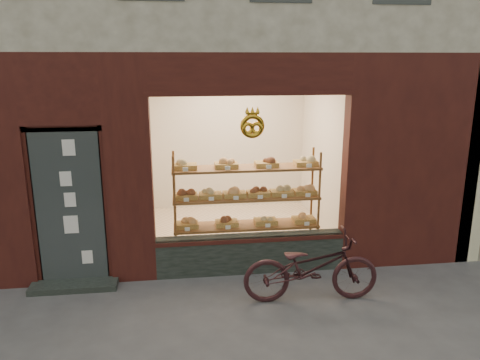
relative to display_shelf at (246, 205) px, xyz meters
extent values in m
cube|color=#353C38|center=(0.00, -0.42, -0.60)|extent=(2.70, 0.25, 0.55)
cube|color=#303637|center=(-2.45, -0.49, 0.23)|extent=(0.90, 0.04, 2.15)
cube|color=#353C38|center=(-2.45, -0.65, -0.83)|extent=(1.15, 0.35, 0.08)
torus|color=#BD871D|center=(0.00, -0.53, 1.28)|extent=(0.33, 0.07, 0.33)
cube|color=brown|center=(0.00, 0.00, -0.82)|extent=(2.20, 0.45, 0.04)
cube|color=brown|center=(0.00, 0.00, -0.32)|extent=(2.20, 0.45, 0.03)
cube|color=brown|center=(0.00, 0.00, 0.13)|extent=(2.20, 0.45, 0.04)
cube|color=brown|center=(0.00, 0.00, 0.58)|extent=(2.20, 0.45, 0.04)
cylinder|color=brown|center=(-1.07, -0.19, -0.02)|extent=(0.04, 0.04, 1.70)
cylinder|color=brown|center=(1.07, -0.19, -0.02)|extent=(0.04, 0.04, 1.70)
cylinder|color=brown|center=(-1.07, 0.20, -0.02)|extent=(0.04, 0.04, 1.70)
cylinder|color=brown|center=(1.07, 0.20, -0.02)|extent=(0.04, 0.04, 1.70)
cube|color=brown|center=(-0.90, 0.00, -0.27)|extent=(0.34, 0.24, 0.07)
sphere|color=tan|center=(-0.90, 0.00, -0.18)|extent=(0.11, 0.11, 0.11)
cube|color=white|center=(-0.90, -0.18, -0.27)|extent=(0.07, 0.01, 0.05)
cube|color=brown|center=(-0.30, 0.00, -0.27)|extent=(0.34, 0.24, 0.07)
sphere|color=brown|center=(-0.30, 0.00, -0.18)|extent=(0.11, 0.11, 0.11)
cube|color=white|center=(-0.30, -0.18, -0.27)|extent=(0.08, 0.01, 0.05)
cube|color=brown|center=(0.30, 0.00, -0.27)|extent=(0.34, 0.24, 0.07)
sphere|color=tan|center=(0.30, 0.00, -0.18)|extent=(0.11, 0.11, 0.11)
cube|color=white|center=(0.30, -0.18, -0.27)|extent=(0.07, 0.01, 0.05)
cube|color=brown|center=(0.90, 0.00, -0.27)|extent=(0.34, 0.24, 0.07)
sphere|color=tan|center=(0.90, 0.00, -0.18)|extent=(0.11, 0.11, 0.11)
cube|color=white|center=(0.90, -0.18, -0.27)|extent=(0.08, 0.01, 0.05)
cube|color=brown|center=(-0.90, 0.00, 0.18)|extent=(0.34, 0.24, 0.07)
sphere|color=brown|center=(-0.90, 0.00, 0.27)|extent=(0.11, 0.11, 0.11)
cube|color=white|center=(-0.90, -0.18, 0.18)|extent=(0.07, 0.01, 0.06)
cube|color=brown|center=(-0.54, 0.00, 0.18)|extent=(0.34, 0.24, 0.07)
sphere|color=tan|center=(-0.54, 0.00, 0.27)|extent=(0.11, 0.11, 0.11)
cube|color=white|center=(-0.54, -0.18, 0.18)|extent=(0.08, 0.01, 0.06)
cube|color=brown|center=(-0.18, 0.00, 0.18)|extent=(0.34, 0.24, 0.07)
sphere|color=tan|center=(-0.18, 0.00, 0.27)|extent=(0.11, 0.11, 0.11)
cube|color=white|center=(-0.18, -0.18, 0.18)|extent=(0.07, 0.01, 0.06)
cube|color=brown|center=(0.18, 0.00, 0.18)|extent=(0.34, 0.24, 0.07)
sphere|color=brown|center=(0.18, 0.00, 0.27)|extent=(0.11, 0.11, 0.11)
cube|color=white|center=(0.18, -0.18, 0.18)|extent=(0.07, 0.01, 0.06)
cube|color=brown|center=(0.54, 0.00, 0.18)|extent=(0.34, 0.24, 0.07)
sphere|color=tan|center=(0.54, 0.00, 0.27)|extent=(0.11, 0.11, 0.11)
cube|color=white|center=(0.54, -0.18, 0.18)|extent=(0.08, 0.01, 0.06)
cube|color=brown|center=(0.90, 0.00, 0.18)|extent=(0.34, 0.24, 0.07)
sphere|color=tan|center=(0.90, 0.00, 0.27)|extent=(0.11, 0.11, 0.11)
cube|color=white|center=(0.90, -0.18, 0.18)|extent=(0.08, 0.01, 0.06)
cube|color=brown|center=(-0.90, 0.00, 0.63)|extent=(0.34, 0.24, 0.07)
sphere|color=tan|center=(-0.90, 0.00, 0.72)|extent=(0.11, 0.11, 0.11)
cube|color=white|center=(-0.90, -0.18, 0.63)|extent=(0.07, 0.01, 0.06)
cube|color=brown|center=(-0.30, 0.00, 0.63)|extent=(0.34, 0.24, 0.07)
sphere|color=tan|center=(-0.30, 0.00, 0.72)|extent=(0.11, 0.11, 0.11)
cube|color=white|center=(-0.30, -0.18, 0.63)|extent=(0.08, 0.01, 0.06)
cube|color=brown|center=(0.30, 0.00, 0.63)|extent=(0.34, 0.24, 0.07)
sphere|color=brown|center=(0.30, 0.00, 0.72)|extent=(0.11, 0.11, 0.11)
cube|color=white|center=(0.30, -0.18, 0.63)|extent=(0.07, 0.01, 0.06)
cube|color=brown|center=(0.90, 0.00, 0.63)|extent=(0.34, 0.24, 0.07)
sphere|color=tan|center=(0.90, 0.00, 0.72)|extent=(0.11, 0.11, 0.11)
cube|color=white|center=(0.90, -0.18, 0.63)|extent=(0.08, 0.01, 0.06)
imported|color=black|center=(0.64, -1.36, -0.42)|extent=(1.75, 0.68, 0.91)
camera|label=1|loc=(-0.97, -6.66, 2.16)|focal=35.00mm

